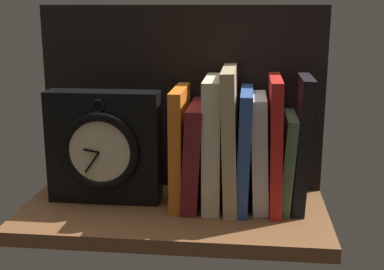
# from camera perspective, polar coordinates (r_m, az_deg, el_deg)

# --- Properties ---
(ground_plane) EXTENTS (0.55, 0.27, 0.03)m
(ground_plane) POSITION_cam_1_polar(r_m,az_deg,el_deg) (0.96, -2.07, -8.77)
(ground_plane) COLOR brown
(back_panel) EXTENTS (0.55, 0.01, 0.36)m
(back_panel) POSITION_cam_1_polar(r_m,az_deg,el_deg) (1.02, -1.12, 4.04)
(back_panel) COLOR black
(back_panel) RESTS_ON ground_plane
(book_orange_pandolfini) EXTENTS (0.02, 0.14, 0.22)m
(book_orange_pandolfini) POSITION_cam_1_polar(r_m,az_deg,el_deg) (0.95, -1.36, -1.23)
(book_orange_pandolfini) COLOR orange
(book_orange_pandolfini) RESTS_ON ground_plane
(book_maroon_dawkins) EXTENTS (0.04, 0.16, 0.19)m
(book_maroon_dawkins) POSITION_cam_1_polar(r_m,az_deg,el_deg) (0.95, 0.36, -2.12)
(book_maroon_dawkins) COLOR maroon
(book_maroon_dawkins) RESTS_ON ground_plane
(book_cream_twain) EXTENTS (0.03, 0.15, 0.23)m
(book_cream_twain) POSITION_cam_1_polar(r_m,az_deg,el_deg) (0.94, 2.38, -0.76)
(book_cream_twain) COLOR beige
(book_cream_twain) RESTS_ON ground_plane
(book_tan_shortstories) EXTENTS (0.03, 0.17, 0.25)m
(book_tan_shortstories) POSITION_cam_1_polar(r_m,az_deg,el_deg) (0.94, 4.26, -0.31)
(book_tan_shortstories) COLOR tan
(book_tan_shortstories) RESTS_ON ground_plane
(book_blue_modern) EXTENTS (0.03, 0.16, 0.21)m
(book_blue_modern) POSITION_cam_1_polar(r_m,az_deg,el_deg) (0.94, 5.79, -1.48)
(book_blue_modern) COLOR #2D4C8E
(book_blue_modern) RESTS_ON ground_plane
(book_white_catcher) EXTENTS (0.04, 0.13, 0.21)m
(book_white_catcher) POSITION_cam_1_polar(r_m,az_deg,el_deg) (0.94, 7.45, -1.79)
(book_white_catcher) COLOR silver
(book_white_catcher) RESTS_ON ground_plane
(book_red_requiem) EXTENTS (0.03, 0.16, 0.24)m
(book_red_requiem) POSITION_cam_1_polar(r_m,az_deg,el_deg) (0.94, 9.12, -0.88)
(book_red_requiem) COLOR red
(book_red_requiem) RESTS_ON ground_plane
(book_green_romantic) EXTENTS (0.03, 0.12, 0.17)m
(book_green_romantic) POSITION_cam_1_polar(r_m,az_deg,el_deg) (0.95, 10.40, -2.85)
(book_green_romantic) COLOR #476B44
(book_green_romantic) RESTS_ON ground_plane
(book_black_skeptic) EXTENTS (0.03, 0.12, 0.24)m
(book_black_skeptic) POSITION_cam_1_polar(r_m,az_deg,el_deg) (0.94, 11.91, -0.90)
(book_black_skeptic) COLOR black
(book_black_skeptic) RESTS_ON ground_plane
(framed_clock) EXTENTS (0.21, 0.07, 0.21)m
(framed_clock) POSITION_cam_1_polar(r_m,az_deg,el_deg) (0.97, -9.73, -1.36)
(framed_clock) COLOR black
(framed_clock) RESTS_ON ground_plane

